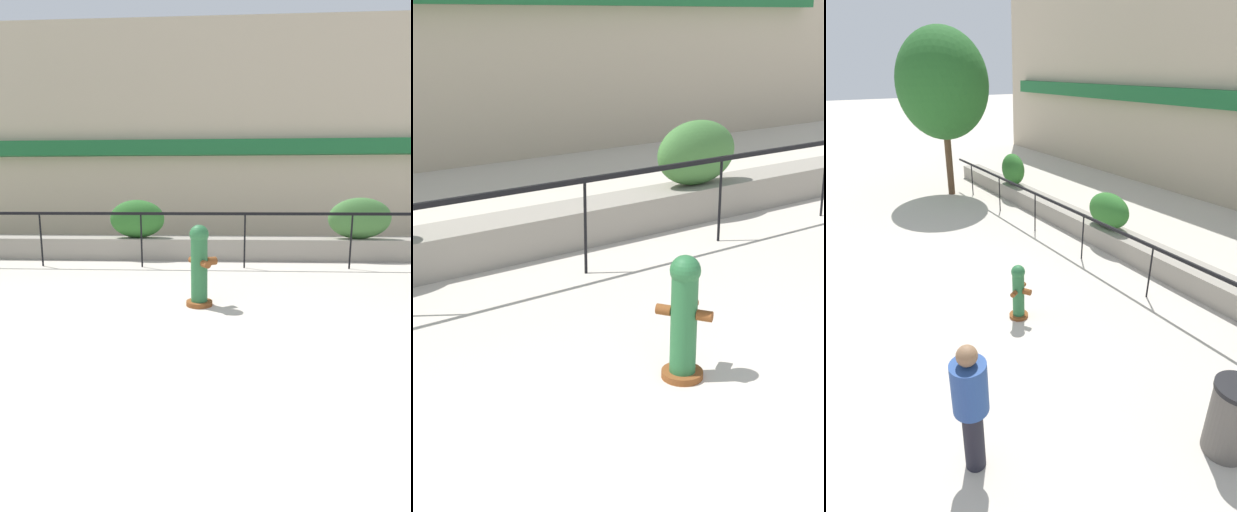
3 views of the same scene
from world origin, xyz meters
The scene contains 6 objects.
building_facade centered at (0.00, 11.98, 3.99)m, with size 30.00×1.36×8.00m.
planter_wall_low centered at (0.00, 6.00, 0.25)m, with size 18.00×0.70×0.50m, color gray.
fence_railing_segment centered at (0.00, 4.90, 1.02)m, with size 15.00×0.05×1.15m.
hedge_bush_1 centered at (-0.35, 6.00, 0.95)m, with size 1.30×0.69×0.90m, color #2D6B28.
hedge_bush_2 centered at (4.86, 6.00, 0.98)m, with size 1.43×0.57×0.95m, color #427538.
fire_hydrant centered at (1.38, 2.31, 0.55)m, with size 0.49×0.49×1.08m.
Camera 1 is at (1.67, -2.11, 1.39)m, focal length 24.00 mm.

